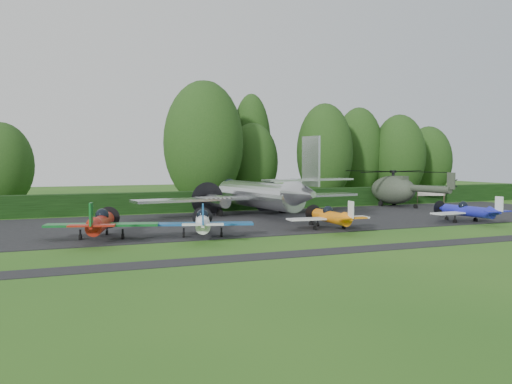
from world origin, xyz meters
name	(u,v)px	position (x,y,z in m)	size (l,w,h in m)	color
ground	(298,237)	(0.00, 0.00, 0.00)	(160.00, 160.00, 0.00)	#265818
apron	(243,222)	(0.00, 10.00, 0.00)	(70.00, 18.00, 0.01)	black
taxiway_verge	(346,250)	(0.00, -6.00, 0.00)	(70.00, 2.00, 0.00)	black
hedgerow	(202,211)	(0.00, 21.00, 0.00)	(90.00, 1.60, 2.00)	black
transport_plane	(260,194)	(3.13, 13.66, 2.03)	(22.72, 17.42, 7.28)	silver
light_plane_red	(101,223)	(-12.41, 3.52, 1.15)	(7.21, 7.58, 2.77)	#9B1A0E
light_plane_white	(202,222)	(-6.05, 2.03, 1.08)	(6.75, 7.10, 2.59)	silver
light_plane_orange	(331,217)	(3.89, 2.30, 1.01)	(6.31, 6.63, 2.42)	orange
light_plane_blue	(468,211)	(16.65, 2.04, 1.00)	(6.26, 6.58, 2.40)	#1C21AC
helicopter	(393,187)	(20.84, 17.60, 2.14)	(12.37, 14.48, 3.98)	#323B2D
sign_board	(431,192)	(27.85, 19.80, 1.35)	(3.56, 0.13, 2.00)	#3F3326
tree_0	(252,162)	(9.84, 31.33, 4.83)	(6.35, 6.35, 9.69)	black
tree_1	(0,166)	(-18.70, 31.25, 4.53)	(6.76, 6.76, 9.09)	black
tree_3	(399,156)	(30.24, 29.06, 5.58)	(7.06, 7.06, 11.18)	black
tree_4	(359,153)	(25.60, 31.74, 6.08)	(6.68, 6.68, 12.19)	black
tree_6	(325,152)	(18.14, 27.95, 6.04)	(6.95, 6.95, 12.11)	black
tree_7	(204,143)	(2.49, 28.16, 7.05)	(9.08, 9.08, 14.11)	black
tree_8	(428,161)	(37.60, 32.00, 4.95)	(6.75, 6.75, 9.92)	black
tree_10	(209,141)	(5.33, 34.88, 7.49)	(7.32, 7.32, 15.01)	black
tree_11	(251,147)	(11.22, 34.97, 6.83)	(5.14, 5.14, 13.72)	black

